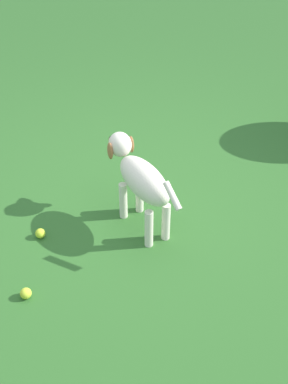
% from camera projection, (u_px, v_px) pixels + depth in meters
% --- Properties ---
extents(ground, '(14.00, 14.00, 0.00)m').
position_uv_depth(ground, '(144.00, 206.00, 3.38)').
color(ground, '#2D6026').
extents(dog, '(0.79, 0.42, 0.57)m').
position_uv_depth(dog, '(140.00, 177.00, 3.01)').
color(dog, silver).
rests_on(dog, ground).
extents(tennis_ball_0, '(0.07, 0.07, 0.07)m').
position_uv_depth(tennis_ball_0, '(40.00, 233.00, 3.11)').
color(tennis_ball_0, '#BFDB30').
rests_on(tennis_ball_0, ground).
extents(tennis_ball_1, '(0.07, 0.07, 0.07)m').
position_uv_depth(tennis_ball_1, '(26.00, 293.00, 2.70)').
color(tennis_ball_1, '#C3D634').
rests_on(tennis_ball_1, ground).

